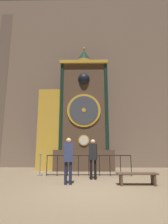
# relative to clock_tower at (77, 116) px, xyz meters

# --- Properties ---
(ground_plane) EXTENTS (28.00, 28.00, 0.00)m
(ground_plane) POSITION_rel_clock_tower_xyz_m (0.79, -5.25, -3.35)
(ground_plane) COLOR #847056
(cathedral_back_wall) EXTENTS (24.00, 0.32, 13.25)m
(cathedral_back_wall) POSITION_rel_clock_tower_xyz_m (0.70, 1.30, 3.27)
(cathedral_back_wall) COLOR #7A6656
(cathedral_back_wall) RESTS_ON ground_plane
(clock_tower) EXTENTS (4.65, 1.82, 8.23)m
(clock_tower) POSITION_rel_clock_tower_xyz_m (0.00, 0.00, 0.00)
(clock_tower) COLOR brown
(clock_tower) RESTS_ON ground_plane
(railing_fence) EXTENTS (4.15, 0.05, 0.99)m
(railing_fence) POSITION_rel_clock_tower_xyz_m (0.69, -2.28, -2.80)
(railing_fence) COLOR black
(railing_fence) RESTS_ON ground_plane
(visitor_near) EXTENTS (0.35, 0.24, 1.73)m
(visitor_near) POSITION_rel_clock_tower_xyz_m (-0.12, -4.26, -2.31)
(visitor_near) COLOR #1B213A
(visitor_near) RESTS_ON ground_plane
(visitor_far) EXTENTS (0.38, 0.29, 1.71)m
(visitor_far) POSITION_rel_clock_tower_xyz_m (0.87, -3.21, -2.32)
(visitor_far) COLOR black
(visitor_far) RESTS_ON ground_plane
(stanchion_post) EXTENTS (0.28, 0.28, 1.06)m
(stanchion_post) POSITION_rel_clock_tower_xyz_m (-1.71, -2.21, -3.00)
(stanchion_post) COLOR gray
(stanchion_post) RESTS_ON ground_plane
(visitor_bench) EXTENTS (1.50, 0.40, 0.44)m
(visitor_bench) POSITION_rel_clock_tower_xyz_m (2.44, -4.32, -3.03)
(visitor_bench) COLOR brown
(visitor_bench) RESTS_ON ground_plane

